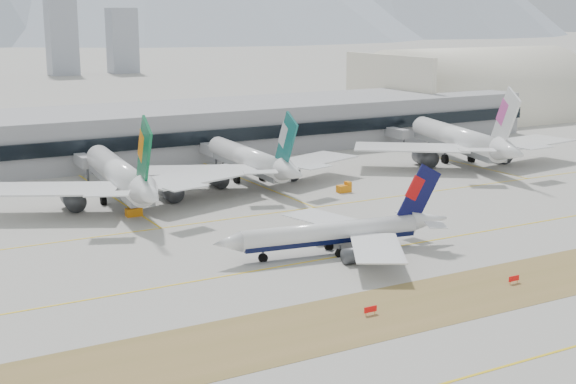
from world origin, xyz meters
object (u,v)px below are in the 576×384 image
widebody_eva (121,177)px  widebody_cathay (251,161)px  widebody_china_air (461,141)px  hangar (471,118)px  terminal (139,133)px  taxiing_airliner (338,233)px

widebody_eva → widebody_cathay: 38.22m
widebody_china_air → hangar: bearing=-29.4°
widebody_cathay → terminal: size_ratio=0.22×
widebody_china_air → hangar: (74.94, 78.34, -6.62)m
widebody_cathay → hangar: 159.63m
terminal → hangar: hangar is taller
widebody_cathay → widebody_china_air: (67.10, -5.72, 1.01)m
widebody_eva → hangar: bearing=-60.8°
widebody_china_air → hangar: 108.62m
taxiing_airliner → terminal: taxiing_airliner is taller
widebody_china_air → hangar: hangar is taller
taxiing_airliner → widebody_eva: size_ratio=0.71×
widebody_eva → widebody_china_air: 104.68m
widebody_cathay → terminal: bearing=16.3°
widebody_cathay → hangar: size_ratio=0.67×
widebody_cathay → terminal: widebody_cathay is taller
widebody_cathay → widebody_china_air: bearing=-92.0°
widebody_china_air → taxiing_airliner: bearing=140.4°
widebody_china_air → widebody_cathay: bearing=99.5°
hangar → widebody_cathay: bearing=-152.9°
terminal → taxiing_airliner: bearing=-91.1°
taxiing_airliner → hangar: size_ratio=0.52×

